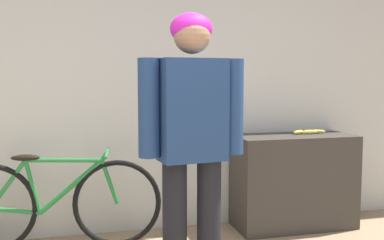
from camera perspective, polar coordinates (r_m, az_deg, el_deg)
The scene contains 5 objects.
wall_back at distance 4.00m, azimuth -6.61°, elevation 4.38°, with size 8.00×0.07×2.60m.
side_shelf at distance 4.25m, azimuth 12.79°, elevation -7.58°, with size 1.09×0.47×0.85m.
person at distance 2.81m, azimuth -0.01°, elevation -1.26°, with size 0.67×0.28×1.77m.
bicycle at distance 3.78m, azimuth -17.02°, elevation -10.04°, with size 1.68×0.46×0.78m.
banana at distance 4.29m, azimuth 14.54°, elevation -1.47°, with size 0.33×0.09×0.04m.
Camera 1 is at (-0.54, -1.59, 1.37)m, focal length 42.00 mm.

